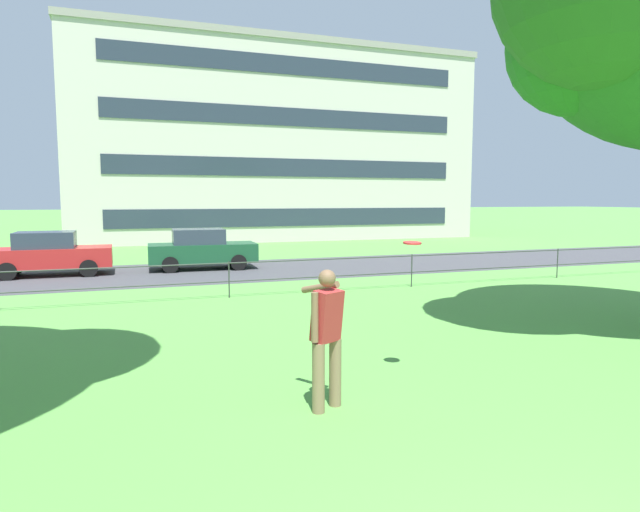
{
  "coord_description": "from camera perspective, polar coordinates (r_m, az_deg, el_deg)",
  "views": [
    {
      "loc": [
        -2.57,
        -1.51,
        2.67
      ],
      "look_at": [
        1.14,
        8.92,
        1.51
      ],
      "focal_mm": 30.55,
      "sensor_mm": 36.0,
      "label": 1
    }
  ],
  "objects": [
    {
      "name": "street_strip",
      "position": [
        20.46,
        -12.23,
        -1.64
      ],
      "size": [
        80.0,
        6.33,
        0.01
      ],
      "primitive_type": "cube",
      "color": "#424247",
      "rests_on": "ground"
    },
    {
      "name": "park_fence",
      "position": [
        14.92,
        -9.52,
        -1.78
      ],
      "size": [
        33.58,
        0.04,
        1.0
      ],
      "color": "#333833",
      "rests_on": "ground"
    },
    {
      "name": "person_thrower",
      "position": [
        6.94,
        0.65,
        -8.2
      ],
      "size": [
        0.47,
        0.87,
        1.8
      ],
      "color": "#846B4C",
      "rests_on": "ground"
    },
    {
      "name": "frisbee",
      "position": [
        8.12,
        9.64,
        1.36
      ],
      "size": [
        0.29,
        0.29,
        0.04
      ],
      "color": "red"
    },
    {
      "name": "car_red_far_right",
      "position": [
        21.2,
        -26.46,
        0.24
      ],
      "size": [
        4.02,
        1.84,
        1.54
      ],
      "color": "red",
      "rests_on": "ground"
    },
    {
      "name": "car_dark_green_far_left",
      "position": [
        21.25,
        -12.29,
        0.74
      ],
      "size": [
        4.06,
        1.92,
        1.54
      ],
      "color": "#194C2D",
      "rests_on": "ground"
    },
    {
      "name": "apartment_building_background",
      "position": [
        39.54,
        -5.3,
        11.3
      ],
      "size": [
        26.47,
        11.21,
        12.68
      ],
      "color": "beige",
      "rests_on": "ground"
    }
  ]
}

